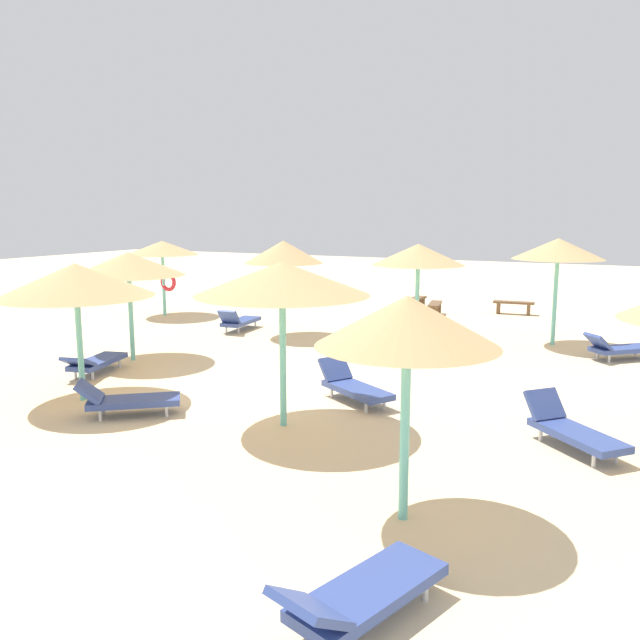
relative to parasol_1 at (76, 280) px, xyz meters
The scene contains 19 objects.
ground_plane 4.34m from the parasol_1, 28.24° to the left, with size 80.00×80.00×0.00m, color beige.
parasol_1 is the anchor object (origin of this frame).
parasol_2 12.95m from the parasol_1, 51.77° to the left, with size 2.57×2.57×3.10m.
parasol_3 4.52m from the parasol_1, ahead, with size 3.11×3.11×2.98m.
parasol_4 3.59m from the parasol_1, 116.62° to the left, with size 2.86×2.86×2.82m.
parasol_5 7.86m from the parasol_1, 14.41° to the right, with size 2.25×2.25×2.85m.
parasol_6 7.89m from the parasol_1, 87.86° to the left, with size 2.43×2.43×2.97m.
parasol_7 10.94m from the parasol_1, 121.37° to the left, with size 2.68×2.68×2.78m.
parasol_8 9.20m from the parasol_1, 60.25° to the left, with size 2.58×2.58×2.96m.
lounger_0 9.65m from the parasol_1, ahead, with size 1.79×1.73×0.80m.
lounger_1 2.69m from the parasol_1, 13.85° to the right, with size 1.88×1.67×0.72m.
lounger_2 13.41m from the parasol_1, 42.28° to the left, with size 1.83×1.73×0.74m.
lounger_3 5.98m from the parasol_1, 25.33° to the left, with size 1.92×1.51×0.79m.
lounger_4 3.07m from the parasol_1, 129.50° to the left, with size 1.08×2.01×0.61m.
lounger_5 9.21m from the parasol_1, 27.52° to the right, with size 1.21×2.01×0.66m.
lounger_6 8.38m from the parasol_1, 100.32° to the left, with size 0.81×1.90×0.80m.
bench_0 16.71m from the parasol_1, 68.79° to the left, with size 1.53×0.55×0.49m.
bench_1 14.33m from the parasol_1, 76.00° to the left, with size 0.67×1.55×0.49m.
bench_2 15.13m from the parasol_1, 81.07° to the left, with size 0.49×1.52×0.49m.
Camera 1 is at (6.87, -10.82, 3.83)m, focal length 35.62 mm.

